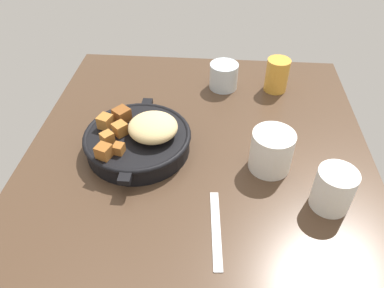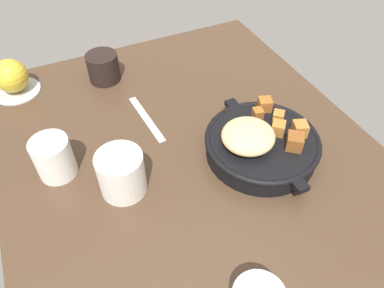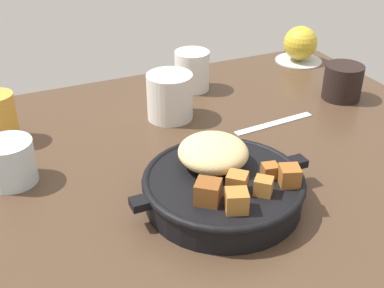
% 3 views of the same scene
% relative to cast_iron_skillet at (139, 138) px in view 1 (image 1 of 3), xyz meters
% --- Properties ---
extents(ground_plane, '(0.95, 0.76, 0.02)m').
position_rel_cast_iron_skillet_xyz_m(ground_plane, '(0.05, 0.13, -0.04)').
color(ground_plane, '#473323').
extents(cast_iron_skillet, '(0.28, 0.23, 0.09)m').
position_rel_cast_iron_skillet_xyz_m(cast_iron_skillet, '(0.00, 0.00, 0.00)').
color(cast_iron_skillet, black).
rests_on(cast_iron_skillet, ground_plane).
extents(butter_knife, '(0.17, 0.03, 0.00)m').
position_rel_cast_iron_skillet_xyz_m(butter_knife, '(0.20, 0.18, -0.03)').
color(butter_knife, silver).
rests_on(butter_knife, ground_plane).
extents(ceramic_mug_white, '(0.09, 0.09, 0.09)m').
position_rel_cast_iron_skillet_xyz_m(ceramic_mug_white, '(0.03, 0.28, 0.01)').
color(ceramic_mug_white, silver).
rests_on(ceramic_mug_white, ground_plane).
extents(juice_glass_amber, '(0.06, 0.06, 0.09)m').
position_rel_cast_iron_skillet_xyz_m(juice_glass_amber, '(-0.27, 0.32, 0.01)').
color(juice_glass_amber, gold).
rests_on(juice_glass_amber, ground_plane).
extents(water_glass_short, '(0.08, 0.08, 0.07)m').
position_rel_cast_iron_skillet_xyz_m(water_glass_short, '(-0.27, 0.18, 0.00)').
color(water_glass_short, silver).
rests_on(water_glass_short, ground_plane).
extents(white_creamer_pitcher, '(0.07, 0.07, 0.08)m').
position_rel_cast_iron_skillet_xyz_m(white_creamer_pitcher, '(0.13, 0.39, 0.01)').
color(white_creamer_pitcher, white).
rests_on(white_creamer_pitcher, ground_plane).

